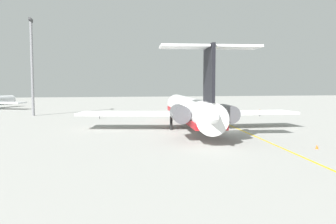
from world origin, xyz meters
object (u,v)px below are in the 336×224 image
Objects in this scene: ground_crew_starboard at (100,114)px; safety_cone_wingtip at (230,116)px; light_mast at (32,63)px; safety_cone_nose at (317,147)px; ground_crew_portside at (260,112)px; main_jetliner at (190,109)px.

safety_cone_wingtip is at bearing 2.49° from ground_crew_starboard.
safety_cone_nose is at bearing -144.20° from light_mast.
safety_cone_wingtip is 52.98m from light_mast.
ground_crew_portside is 3.28× the size of safety_cone_wingtip.
ground_crew_starboard is 53.67m from safety_cone_nose.
light_mast is (59.33, 42.79, 13.49)m from safety_cone_nose.
main_jetliner is at bearing 24.83° from safety_cone_nose.
safety_cone_wingtip is at bearing -29.56° from main_jetliner.
ground_crew_starboard is (24.47, 15.60, -2.54)m from main_jetliner.
ground_crew_portside is at bearing -17.88° from safety_cone_nose.
ground_crew_portside reaches higher than safety_cone_nose.
safety_cone_nose is at bearing -148.34° from main_jetliner.
light_mast is (13.88, 49.32, 13.49)m from safety_cone_wingtip.
main_jetliner reaches higher than safety_cone_wingtip.
main_jetliner is 25.00m from safety_cone_nose.
ground_crew_portside is at bearing -103.33° from light_mast.
main_jetliner is 34.32m from ground_crew_portside.
safety_cone_wingtip is at bearing -105.72° from light_mast.
ground_crew_portside is 1.01× the size of ground_crew_starboard.
light_mast is at bearing 74.28° from safety_cone_wingtip.
safety_cone_wingtip is 0.02× the size of light_mast.
ground_crew_portside is 40.76m from ground_crew_starboard.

